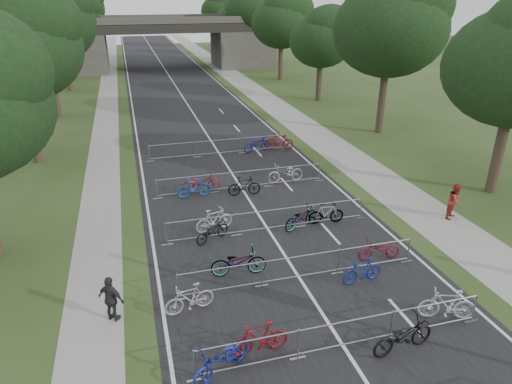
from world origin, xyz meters
TOP-DOWN VIEW (x-y plane):
  - road at (0.00, 50.00)m, footprint 11.00×140.00m
  - sidewalk_right at (8.00, 50.00)m, footprint 3.00×140.00m
  - sidewalk_left at (-7.50, 50.00)m, footprint 2.00×140.00m
  - lane_markings at (0.00, 50.00)m, footprint 0.12×140.00m
  - overpass_bridge at (0.00, 65.00)m, footprint 31.00×8.00m
  - tree_left_1 at (-11.39, 27.93)m, footprint 7.56×7.56m
  - tree_right_1 at (13.11, 27.93)m, footprint 8.18×8.18m
  - tree_left_2 at (-11.39, 39.93)m, footprint 8.40×8.40m
  - tree_right_2 at (13.11, 39.93)m, footprint 6.16×6.16m
  - tree_left_3 at (-11.39, 51.93)m, footprint 6.72×6.72m
  - tree_right_3 at (13.11, 51.93)m, footprint 7.17×7.17m
  - tree_left_4 at (-11.39, 63.93)m, footprint 7.56×7.56m
  - tree_right_4 at (13.11, 63.93)m, footprint 8.18×8.18m
  - tree_left_5 at (-11.39, 75.93)m, footprint 8.40×8.40m
  - tree_right_5 at (13.11, 75.93)m, footprint 6.16×6.16m
  - tree_left_6 at (-11.39, 87.93)m, footprint 6.72×6.72m
  - tree_right_6 at (13.11, 87.93)m, footprint 7.17×7.17m
  - barrier_row_2 at (0.00, 7.20)m, footprint 9.70×0.08m
  - barrier_row_3 at (0.00, 11.00)m, footprint 9.70×0.08m
  - barrier_row_4 at (0.00, 15.00)m, footprint 9.70×0.08m
  - barrier_row_5 at (0.00, 20.00)m, footprint 9.70×0.08m
  - barrier_row_6 at (0.00, 26.00)m, footprint 9.70×0.08m
  - bike_8 at (-3.82, 7.23)m, footprint 2.18×1.68m
  - bike_9 at (-2.57, 7.74)m, footprint 1.81×0.56m
  - bike_10 at (1.60, 6.66)m, footprint 2.20×1.00m
  - bike_11 at (3.84, 7.58)m, footprint 1.95×1.13m
  - bike_12 at (-4.30, 10.28)m, footprint 1.81×0.80m
  - bike_13 at (-2.17, 11.98)m, footprint 2.19×0.95m
  - bike_14 at (2.15, 10.23)m, footprint 1.71×0.64m
  - bike_15 at (3.57, 11.48)m, footprint 1.82×0.75m
  - bike_16 at (-2.65, 14.85)m, footprint 1.84×1.40m
  - bike_17 at (-2.38, 15.72)m, footprint 1.88×0.94m
  - bike_18 at (1.51, 14.95)m, footprint 2.07×1.43m
  - bike_19 at (2.80, 15.00)m, footprint 1.75×0.64m
  - bike_20 at (-2.70, 19.67)m, footprint 1.85×0.60m
  - bike_21 at (-2.22, 20.27)m, footprint 2.11×0.81m
  - bike_22 at (-0.08, 19.20)m, footprint 1.80×0.65m
  - bike_23 at (2.65, 20.34)m, footprint 2.20×0.92m
  - bike_26 at (2.56, 26.08)m, footprint 2.16×1.24m
  - bike_27 at (4.18, 26.09)m, footprint 2.03×1.12m
  - pedestrian_b at (8.93, 13.85)m, footprint 1.08×1.03m
  - pedestrian_c at (-6.80, 10.53)m, footprint 1.01×0.91m

SIDE VIEW (x-z plane):
  - lane_markings at x=0.00m, z-range 0.00..0.00m
  - road at x=0.00m, z-range 0.00..0.01m
  - sidewalk_right at x=8.00m, z-range 0.00..0.01m
  - sidewalk_left at x=-7.50m, z-range 0.00..0.01m
  - bike_16 at x=-2.65m, z-range 0.00..0.93m
  - bike_15 at x=3.57m, z-range 0.00..0.93m
  - bike_14 at x=2.15m, z-range 0.00..1.00m
  - bike_19 at x=2.80m, z-range 0.00..1.03m
  - bike_18 at x=1.51m, z-range 0.00..1.03m
  - bike_12 at x=-4.30m, z-range 0.00..1.05m
  - bike_22 at x=-0.08m, z-range 0.00..1.06m
  - bike_26 at x=2.56m, z-range 0.00..1.07m
  - bike_9 at x=-2.57m, z-range 0.00..1.08m
  - bike_17 at x=-2.38m, z-range 0.00..1.09m
  - barrier_row_2 at x=0.00m, z-range 0.00..1.10m
  - barrier_row_3 at x=0.00m, z-range 0.00..1.10m
  - barrier_row_4 at x=0.00m, z-range 0.00..1.10m
  - barrier_row_5 at x=0.00m, z-range 0.00..1.10m
  - barrier_row_6 at x=0.00m, z-range 0.00..1.10m
  - bike_21 at x=-2.22m, z-range 0.00..1.09m
  - bike_20 at x=-2.70m, z-range 0.00..1.10m
  - bike_8 at x=-3.82m, z-range 0.00..1.10m
  - bike_10 at x=1.60m, z-range 0.00..1.12m
  - bike_13 at x=-2.17m, z-range 0.00..1.12m
  - bike_11 at x=3.84m, z-range 0.00..1.13m
  - bike_23 at x=2.65m, z-range 0.00..1.13m
  - bike_27 at x=4.18m, z-range 0.00..1.17m
  - pedestrian_c at x=-6.80m, z-range 0.00..1.65m
  - pedestrian_b at x=8.93m, z-range 0.00..1.76m
  - overpass_bridge at x=0.00m, z-range 0.01..7.06m
  - tree_right_2 at x=13.11m, z-range 1.25..10.64m
  - tree_right_5 at x=13.11m, z-range 1.25..10.64m
  - tree_left_3 at x=-11.39m, z-range 1.36..11.61m
  - tree_left_6 at x=-11.39m, z-range 1.36..11.61m
  - tree_right_3 at x=13.11m, z-range 1.46..12.39m
  - tree_right_6 at x=13.11m, z-range 1.46..12.39m
  - tree_left_1 at x=-11.39m, z-range 1.54..13.07m
  - tree_left_4 at x=-11.39m, z-range 1.54..13.07m
  - tree_right_1 at x=13.11m, z-range 1.67..14.13m
  - tree_right_4 at x=13.11m, z-range 1.67..14.13m
  - tree_left_2 at x=-11.39m, z-range 1.71..14.52m
  - tree_left_5 at x=-11.39m, z-range 1.71..14.52m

